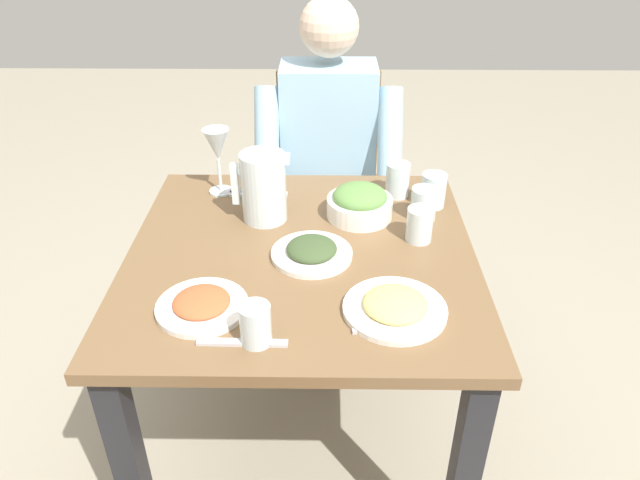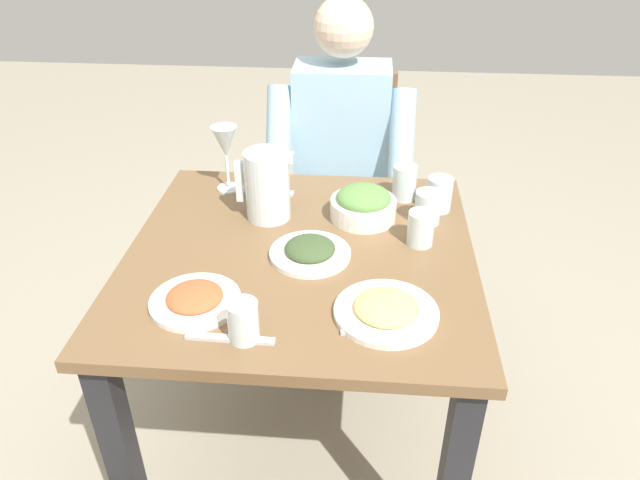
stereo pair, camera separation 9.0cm
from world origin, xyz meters
name	(u,v)px [view 2 (the right image)]	position (x,y,z in m)	size (l,w,h in m)	color
ground_plane	(304,437)	(0.00, 0.00, 0.00)	(8.00, 8.00, 0.00)	#9E937F
dining_table	(301,289)	(0.00, 0.00, 0.58)	(0.87, 0.87, 0.70)	brown
chair_near	(342,179)	(-0.07, -0.81, 0.51)	(0.40, 0.40, 0.89)	brown
diner_near	(340,166)	(-0.07, -0.60, 0.65)	(0.48, 0.53, 1.19)	#9EC6E0
water_pitcher	(267,185)	(0.11, -0.16, 0.80)	(0.16, 0.12, 0.19)	silver
salad_bowl	(363,204)	(-0.15, -0.18, 0.74)	(0.18, 0.18, 0.09)	white
plate_fries	(386,310)	(-0.21, 0.24, 0.71)	(0.23, 0.23, 0.04)	white
plate_dolmas	(310,251)	(-0.03, 0.02, 0.72)	(0.20, 0.20, 0.04)	white
plate_rice_curry	(195,299)	(0.21, 0.23, 0.71)	(0.20, 0.20, 0.04)	white
water_glass_by_pitcher	(243,321)	(0.08, 0.33, 0.75)	(0.06, 0.06, 0.09)	silver
water_glass_near_right	(421,228)	(-0.30, -0.06, 0.75)	(0.07, 0.07, 0.09)	silver
water_glass_center	(439,194)	(-0.36, -0.24, 0.75)	(0.07, 0.07, 0.10)	silver
water_glass_far_right	(428,207)	(-0.32, -0.17, 0.75)	(0.07, 0.07, 0.09)	silver
water_glass_far_left	(404,182)	(-0.27, -0.30, 0.75)	(0.07, 0.07, 0.10)	silver
wine_glass	(225,145)	(0.25, -0.32, 0.84)	(0.08, 0.08, 0.20)	silver
fork_near	(265,192)	(0.14, -0.30, 0.70)	(0.17, 0.03, 0.01)	silver
knife_near	(256,189)	(0.17, -0.32, 0.70)	(0.18, 0.02, 0.01)	silver
fork_far	(382,332)	(-0.20, 0.30, 0.70)	(0.17, 0.03, 0.01)	silver
knife_far	(230,339)	(0.11, 0.34, 0.70)	(0.18, 0.02, 0.01)	silver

